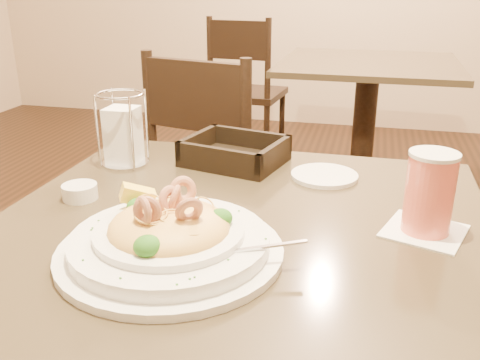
% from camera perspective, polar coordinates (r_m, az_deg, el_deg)
% --- Properties ---
extents(main_table, '(0.90, 0.90, 0.74)m').
position_cam_1_polar(main_table, '(1.08, -0.27, -15.98)').
color(main_table, black).
rests_on(main_table, ground).
extents(background_table, '(0.91, 0.91, 0.74)m').
position_cam_1_polar(background_table, '(2.95, 13.25, 7.75)').
color(background_table, black).
rests_on(background_table, ground).
extents(dining_chair_near, '(0.51, 0.51, 0.93)m').
position_cam_1_polar(dining_chair_near, '(1.90, -2.45, 0.72)').
color(dining_chair_near, black).
rests_on(dining_chair_near, ground).
extents(dining_chair_far, '(0.46, 0.46, 0.93)m').
position_cam_1_polar(dining_chair_far, '(3.37, 0.58, 9.81)').
color(dining_chair_far, black).
rests_on(dining_chair_far, ground).
extents(pasta_bowl, '(0.40, 0.36, 0.12)m').
position_cam_1_polar(pasta_bowl, '(0.86, -7.55, -6.02)').
color(pasta_bowl, white).
rests_on(pasta_bowl, main_table).
extents(drink_glass, '(0.16, 0.16, 0.15)m').
position_cam_1_polar(drink_glass, '(0.96, 19.55, -1.38)').
color(drink_glass, white).
rests_on(drink_glass, main_table).
extents(bread_basket, '(0.25, 0.22, 0.06)m').
position_cam_1_polar(bread_basket, '(1.27, -0.57, 2.76)').
color(bread_basket, black).
rests_on(bread_basket, main_table).
extents(napkin_caddy, '(0.11, 0.11, 0.17)m').
position_cam_1_polar(napkin_caddy, '(1.28, -12.36, 4.81)').
color(napkin_caddy, silver).
rests_on(napkin_caddy, main_table).
extents(side_plate, '(0.19, 0.19, 0.01)m').
position_cam_1_polar(side_plate, '(1.20, 8.99, 0.46)').
color(side_plate, white).
rests_on(side_plate, main_table).
extents(butter_ramekin, '(0.09, 0.09, 0.03)m').
position_cam_1_polar(butter_ramekin, '(1.11, -16.71, -1.21)').
color(butter_ramekin, white).
rests_on(butter_ramekin, main_table).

